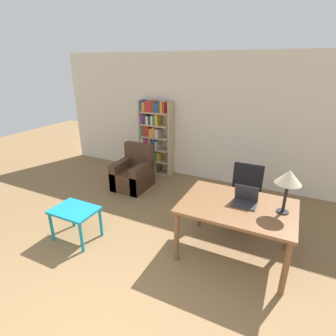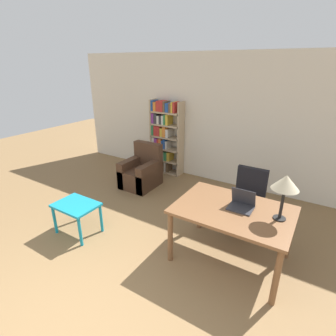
{
  "view_description": "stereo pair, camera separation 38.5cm",
  "coord_description": "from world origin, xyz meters",
  "px_view_note": "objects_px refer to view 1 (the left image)",
  "views": [
    {
      "loc": [
        1.36,
        -0.85,
        2.48
      ],
      "look_at": [
        -0.22,
        2.4,
        1.02
      ],
      "focal_mm": 28.0,
      "sensor_mm": 36.0,
      "label": 1
    },
    {
      "loc": [
        1.69,
        -0.66,
        2.48
      ],
      "look_at": [
        -0.22,
        2.4,
        1.02
      ],
      "focal_mm": 28.0,
      "sensor_mm": 36.0,
      "label": 2
    }
  ],
  "objects_px": {
    "table_lamp": "(289,178)",
    "bookshelf": "(153,138)",
    "side_table_blue": "(75,214)",
    "desk": "(237,212)",
    "laptop": "(245,200)",
    "armchair": "(134,174)",
    "office_chair": "(244,198)"
  },
  "relations": [
    {
      "from": "table_lamp",
      "to": "bookshelf",
      "type": "distance_m",
      "value": 3.62
    },
    {
      "from": "table_lamp",
      "to": "armchair",
      "type": "distance_m",
      "value": 3.28
    },
    {
      "from": "desk",
      "to": "laptop",
      "type": "height_order",
      "value": "laptop"
    },
    {
      "from": "table_lamp",
      "to": "office_chair",
      "type": "xyz_separation_m",
      "value": [
        -0.58,
        0.82,
        -0.79
      ]
    },
    {
      "from": "laptop",
      "to": "office_chair",
      "type": "bearing_deg",
      "value": 98.6
    },
    {
      "from": "table_lamp",
      "to": "side_table_blue",
      "type": "bearing_deg",
      "value": -164.87
    },
    {
      "from": "laptop",
      "to": "bookshelf",
      "type": "bearing_deg",
      "value": 140.37
    },
    {
      "from": "laptop",
      "to": "armchair",
      "type": "distance_m",
      "value": 2.77
    },
    {
      "from": "laptop",
      "to": "bookshelf",
      "type": "distance_m",
      "value": 3.23
    },
    {
      "from": "laptop",
      "to": "side_table_blue",
      "type": "height_order",
      "value": "laptop"
    },
    {
      "from": "desk",
      "to": "bookshelf",
      "type": "relative_size",
      "value": 0.84
    },
    {
      "from": "bookshelf",
      "to": "table_lamp",
      "type": "bearing_deg",
      "value": -35.1
    },
    {
      "from": "office_chair",
      "to": "desk",
      "type": "bearing_deg",
      "value": -86.78
    },
    {
      "from": "desk",
      "to": "office_chair",
      "type": "height_order",
      "value": "office_chair"
    },
    {
      "from": "office_chair",
      "to": "bookshelf",
      "type": "relative_size",
      "value": 0.57
    },
    {
      "from": "armchair",
      "to": "desk",
      "type": "bearing_deg",
      "value": -26.75
    },
    {
      "from": "side_table_blue",
      "to": "desk",
      "type": "bearing_deg",
      "value": 16.98
    },
    {
      "from": "table_lamp",
      "to": "armchair",
      "type": "height_order",
      "value": "table_lamp"
    },
    {
      "from": "laptop",
      "to": "table_lamp",
      "type": "xyz_separation_m",
      "value": [
        0.46,
        -0.01,
        0.4
      ]
    },
    {
      "from": "office_chair",
      "to": "side_table_blue",
      "type": "distance_m",
      "value": 2.65
    },
    {
      "from": "desk",
      "to": "armchair",
      "type": "distance_m",
      "value": 2.71
    },
    {
      "from": "armchair",
      "to": "laptop",
      "type": "bearing_deg",
      "value": -24.62
    },
    {
      "from": "armchair",
      "to": "bookshelf",
      "type": "xyz_separation_m",
      "value": [
        -0.02,
        0.93,
        0.57
      ]
    },
    {
      "from": "desk",
      "to": "armchair",
      "type": "xyz_separation_m",
      "value": [
        -2.4,
        1.21,
        -0.39
      ]
    },
    {
      "from": "table_lamp",
      "to": "office_chair",
      "type": "relative_size",
      "value": 0.58
    },
    {
      "from": "desk",
      "to": "armchair",
      "type": "bearing_deg",
      "value": 153.25
    },
    {
      "from": "laptop",
      "to": "office_chair",
      "type": "distance_m",
      "value": 0.91
    },
    {
      "from": "laptop",
      "to": "armchair",
      "type": "relative_size",
      "value": 0.34
    },
    {
      "from": "laptop",
      "to": "bookshelf",
      "type": "xyz_separation_m",
      "value": [
        -2.49,
        2.06,
        0.03
      ]
    },
    {
      "from": "armchair",
      "to": "bookshelf",
      "type": "height_order",
      "value": "bookshelf"
    },
    {
      "from": "office_chair",
      "to": "armchair",
      "type": "bearing_deg",
      "value": 172.28
    },
    {
      "from": "side_table_blue",
      "to": "bookshelf",
      "type": "bearing_deg",
      "value": 94.53
    }
  ]
}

